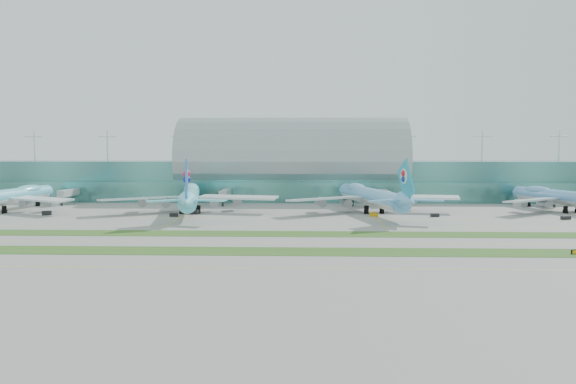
{
  "coord_description": "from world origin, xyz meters",
  "views": [
    {
      "loc": [
        7.47,
        -169.86,
        26.14
      ],
      "look_at": [
        0.0,
        55.0,
        9.0
      ],
      "focal_mm": 35.0,
      "sensor_mm": 36.0,
      "label": 1
    }
  ],
  "objects_px": {
    "airliner_b": "(190,195)",
    "taxiway_sign_east": "(576,252)",
    "airliner_c": "(370,195)",
    "airliner_a": "(4,196)",
    "terminal": "(293,172)",
    "airliner_d": "(565,197)"
  },
  "relations": [
    {
      "from": "airliner_b",
      "to": "airliner_c",
      "type": "xyz_separation_m",
      "value": [
        74.81,
        2.36,
        0.07
      ]
    },
    {
      "from": "terminal",
      "to": "airliner_d",
      "type": "distance_m",
      "value": 130.98
    },
    {
      "from": "airliner_a",
      "to": "airliner_b",
      "type": "height_order",
      "value": "airliner_b"
    },
    {
      "from": "taxiway_sign_east",
      "to": "airliner_a",
      "type": "bearing_deg",
      "value": 136.59
    },
    {
      "from": "terminal",
      "to": "taxiway_sign_east",
      "type": "xyz_separation_m",
      "value": [
        74.8,
        -157.86,
        -13.63
      ]
    },
    {
      "from": "terminal",
      "to": "airliner_c",
      "type": "height_order",
      "value": "terminal"
    },
    {
      "from": "airliner_a",
      "to": "taxiway_sign_east",
      "type": "height_order",
      "value": "airliner_a"
    },
    {
      "from": "airliner_b",
      "to": "airliner_d",
      "type": "height_order",
      "value": "airliner_b"
    },
    {
      "from": "terminal",
      "to": "airliner_b",
      "type": "distance_m",
      "value": 79.85
    },
    {
      "from": "terminal",
      "to": "airliner_b",
      "type": "height_order",
      "value": "terminal"
    },
    {
      "from": "taxiway_sign_east",
      "to": "terminal",
      "type": "bearing_deg",
      "value": 96.4
    },
    {
      "from": "airliner_a",
      "to": "airliner_d",
      "type": "bearing_deg",
      "value": 8.44
    },
    {
      "from": "airliner_a",
      "to": "airliner_c",
      "type": "relative_size",
      "value": 0.94
    },
    {
      "from": "airliner_d",
      "to": "taxiway_sign_east",
      "type": "relative_size",
      "value": 26.12
    },
    {
      "from": "terminal",
      "to": "airliner_a",
      "type": "bearing_deg",
      "value": -149.54
    },
    {
      "from": "airliner_b",
      "to": "taxiway_sign_east",
      "type": "distance_m",
      "value": 146.48
    },
    {
      "from": "terminal",
      "to": "taxiway_sign_east",
      "type": "relative_size",
      "value": 122.09
    },
    {
      "from": "airliner_b",
      "to": "airliner_d",
      "type": "xyz_separation_m",
      "value": [
        155.98,
        6.23,
        -0.75
      ]
    },
    {
      "from": "airliner_c",
      "to": "airliner_b",
      "type": "bearing_deg",
      "value": 168.86
    },
    {
      "from": "airliner_b",
      "to": "airliner_c",
      "type": "distance_m",
      "value": 74.85
    },
    {
      "from": "terminal",
      "to": "airliner_c",
      "type": "relative_size",
      "value": 4.1
    },
    {
      "from": "terminal",
      "to": "airliner_a",
      "type": "xyz_separation_m",
      "value": [
        -118.75,
        -69.83,
        -7.63
      ]
    }
  ]
}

